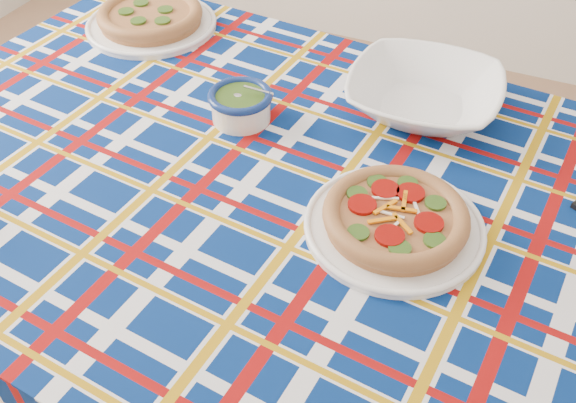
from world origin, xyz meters
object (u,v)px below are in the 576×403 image
at_px(main_focaccia_plate, 396,217).
at_px(pesto_bowl, 241,103).
at_px(serving_bowl, 424,94).
at_px(dining_table, 291,218).

relative_size(main_focaccia_plate, pesto_bowl, 2.39).
bearing_deg(pesto_bowl, main_focaccia_plate, -25.41).
bearing_deg(serving_bowl, dining_table, -114.71).
distance_m(dining_table, serving_bowl, 0.40).
distance_m(pesto_bowl, serving_bowl, 0.39).
height_order(dining_table, serving_bowl, serving_bowl).
bearing_deg(serving_bowl, main_focaccia_plate, -81.98).
xyz_separation_m(pesto_bowl, serving_bowl, (0.35, 0.19, -0.00)).
bearing_deg(main_focaccia_plate, serving_bowl, 98.02).
xyz_separation_m(main_focaccia_plate, pesto_bowl, (-0.40, 0.19, 0.01)).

